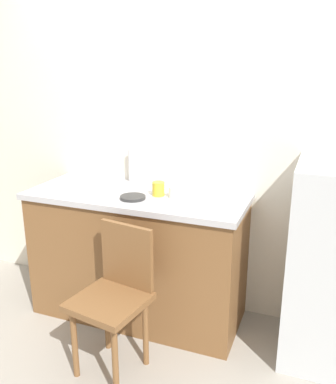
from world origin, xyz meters
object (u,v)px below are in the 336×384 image
Objects in this scene: chair at (115,293)px; dish_tray at (83,184)px; hotplate at (133,197)px; cup_yellow at (158,189)px; cup_white at (175,192)px.

dish_tray reaches higher than chair.
dish_tray is 0.47m from hotplate.
hotplate reaches higher than chair.
hotplate is 0.19m from cup_yellow.
dish_tray is 0.70m from cup_white.
dish_tray is 1.65× the size of hotplate.
dish_tray is 3.34× the size of cup_white.
hotplate is at bearing -152.02° from cup_white.
cup_yellow is 0.12m from cup_white.
cup_yellow is 1.13× the size of cup_white.
chair is 0.75m from cup_yellow.
cup_yellow is at bearing 44.38° from hotplate.
cup_yellow is (0.04, 0.57, 0.49)m from chair.
hotplate is 0.28m from cup_white.
cup_white is at bearing 1.68° from dish_tray.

